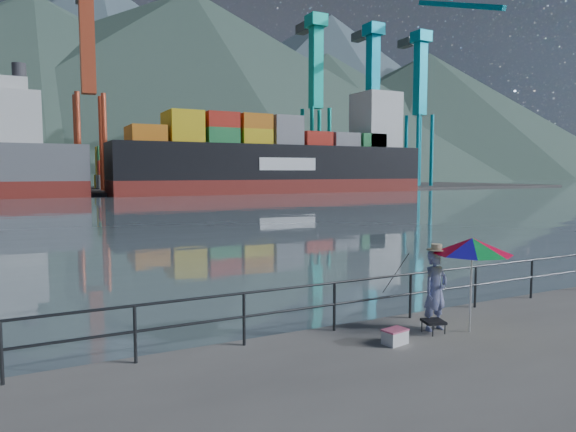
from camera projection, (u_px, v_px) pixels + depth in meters
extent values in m
cube|color=slate|center=(49.00, 185.00, 124.13)|extent=(500.00, 280.00, 0.00)
cube|color=#514F4C|center=(115.00, 189.00, 95.76)|extent=(200.00, 40.00, 0.40)
cylinder|color=#2D3033|center=(291.00, 288.00, 10.06)|extent=(22.00, 0.05, 0.05)
cylinder|color=#2D3033|center=(291.00, 310.00, 10.10)|extent=(22.00, 0.05, 0.05)
cube|color=#2D3033|center=(291.00, 313.00, 10.10)|extent=(22.00, 0.06, 1.00)
cone|color=#385147|center=(37.00, 88.00, 187.82)|extent=(282.88, 282.88, 68.00)
cone|color=#385147|center=(193.00, 85.00, 218.80)|extent=(332.80, 332.80, 80.00)
cone|color=#385147|center=(327.00, 116.00, 255.58)|extent=(257.92, 257.92, 62.00)
cone|color=#385147|center=(428.00, 116.00, 291.25)|extent=(291.20, 291.20, 70.00)
cube|color=gray|center=(115.00, 168.00, 94.54)|extent=(6.00, 2.40, 7.80)
cube|color=gray|center=(151.00, 168.00, 97.47)|extent=(6.00, 2.40, 7.80)
cube|color=yellow|center=(184.00, 168.00, 100.40)|extent=(6.00, 2.40, 7.80)
cube|color=#267F3F|center=(216.00, 181.00, 103.56)|extent=(6.00, 2.40, 2.60)
cube|color=#267F3F|center=(246.00, 169.00, 106.26)|extent=(6.00, 2.40, 7.80)
cube|color=yellow|center=(274.00, 169.00, 109.19)|extent=(6.00, 2.40, 7.80)
cube|color=orange|center=(301.00, 169.00, 112.13)|extent=(6.00, 2.40, 7.80)
cube|color=#194CA5|center=(327.00, 180.00, 115.28)|extent=(6.00, 2.40, 2.60)
cube|color=#267F3F|center=(351.00, 175.00, 118.10)|extent=(6.00, 2.40, 5.20)
cube|color=gray|center=(113.00, 168.00, 97.20)|extent=(6.00, 2.40, 7.80)
cube|color=#267F3F|center=(148.00, 175.00, 100.25)|extent=(6.00, 2.40, 5.20)
cube|color=#194CA5|center=(181.00, 175.00, 103.18)|extent=(6.00, 2.40, 5.20)
cube|color=#267F3F|center=(211.00, 169.00, 106.00)|extent=(6.00, 2.40, 7.80)
cube|color=gray|center=(241.00, 181.00, 109.15)|extent=(6.00, 2.40, 2.60)
cube|color=orange|center=(268.00, 169.00, 111.86)|extent=(6.00, 2.40, 7.80)
cube|color=red|center=(295.00, 175.00, 114.90)|extent=(6.00, 2.40, 5.20)
cube|color=red|center=(320.00, 169.00, 117.72)|extent=(6.00, 2.40, 7.80)
cube|color=#194CA5|center=(344.00, 169.00, 120.65)|extent=(6.00, 2.40, 7.80)
cube|color=yellow|center=(111.00, 182.00, 100.09)|extent=(6.00, 2.40, 2.60)
imported|color=#293898|center=(435.00, 291.00, 10.58)|extent=(0.64, 0.45, 1.65)
cylinder|color=white|center=(471.00, 289.00, 10.42)|extent=(0.04, 0.04, 1.78)
cone|color=#0C9F3E|center=(472.00, 246.00, 10.34)|extent=(1.75, 1.75, 0.33)
cube|color=black|center=(433.00, 322.00, 10.40)|extent=(0.50, 0.50, 0.05)
cube|color=#2D3033|center=(433.00, 328.00, 10.41)|extent=(0.34, 0.34, 0.21)
cube|color=silver|center=(395.00, 337.00, 9.75)|extent=(0.49, 0.37, 0.26)
cylinder|color=black|center=(394.00, 313.00, 11.91)|extent=(0.66, 1.72, 1.29)
cube|color=silver|center=(5.00, 118.00, 69.55)|extent=(9.00, 8.24, 7.00)
cube|color=maroon|center=(276.00, 187.00, 86.22)|extent=(53.60, 8.93, 2.50)
cube|color=black|center=(276.00, 163.00, 85.87)|extent=(53.60, 8.93, 5.60)
cube|color=silver|center=(376.00, 121.00, 94.38)|extent=(7.00, 7.15, 10.00)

